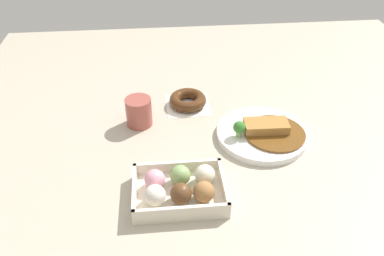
{
  "coord_description": "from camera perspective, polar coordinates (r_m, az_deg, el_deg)",
  "views": [
    {
      "loc": [
        -0.19,
        -0.79,
        0.65
      ],
      "look_at": [
        -0.11,
        0.03,
        0.03
      ],
      "focal_mm": 36.43,
      "sensor_mm": 36.0,
      "label": 1
    }
  ],
  "objects": [
    {
      "name": "curry_plate",
      "position": [
        1.06,
        10.3,
        -0.69
      ],
      "size": [
        0.24,
        0.24,
        0.06
      ],
      "color": "white",
      "rests_on": "ground_plane"
    },
    {
      "name": "chocolate_ring_donut",
      "position": [
        1.17,
        -0.62,
        4.06
      ],
      "size": [
        0.13,
        0.13,
        0.03
      ],
      "color": "white",
      "rests_on": "ground_plane"
    },
    {
      "name": "coffee_mug",
      "position": [
        1.09,
        -7.78,
        2.36
      ],
      "size": [
        0.07,
        0.07,
        0.08
      ],
      "primitive_type": "cylinder",
      "color": "#9E4C42",
      "rests_on": "ground_plane"
    },
    {
      "name": "ground_plane",
      "position": [
        1.04,
        6.08,
        -2.03
      ],
      "size": [
        1.6,
        1.6,
        0.0
      ],
      "primitive_type": "plane",
      "color": "#B2A893"
    },
    {
      "name": "donut_box",
      "position": [
        0.87,
        -1.79,
        -8.83
      ],
      "size": [
        0.21,
        0.15,
        0.06
      ],
      "color": "beige",
      "rests_on": "ground_plane"
    }
  ]
}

